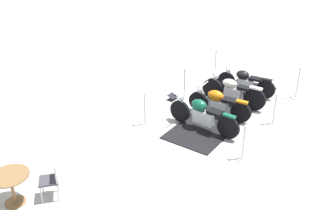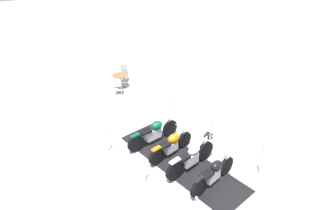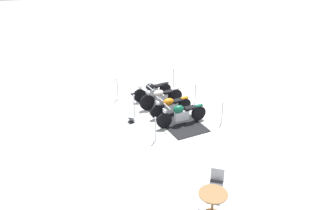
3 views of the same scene
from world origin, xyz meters
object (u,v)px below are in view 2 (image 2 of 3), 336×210
(motorcycle_cream, at_px, (191,157))
(stanchion_left_rear, at_px, (108,144))
(motorcycle_copper, at_px, (172,144))
(cafe_chair_near_table, at_px, (124,72))
(stanchion_left_mid, at_px, (145,175))
(stanchion_right_mid, at_px, (210,136))
(motorcycle_black, at_px, (214,173))
(stanchion_right_front, at_px, (261,165))
(cafe_table, at_px, (120,78))
(stanchion_right_rear, at_px, (171,115))
(cafe_chair_across_table, at_px, (118,85))
(motorcycle_forest, at_px, (154,132))
(info_placard, at_px, (208,136))

(motorcycle_cream, height_order, stanchion_left_rear, motorcycle_cream)
(motorcycle_cream, distance_m, motorcycle_copper, 0.98)
(stanchion_left_rear, bearing_deg, cafe_chair_near_table, 153.07)
(stanchion_left_mid, bearing_deg, stanchion_right_mid, 102.42)
(motorcycle_black, relative_size, cafe_chair_near_table, 2.09)
(motorcycle_black, bearing_deg, stanchion_left_rear, 110.24)
(motorcycle_cream, relative_size, stanchion_right_front, 1.92)
(cafe_table, bearing_deg, stanchion_right_mid, 10.10)
(cafe_table, bearing_deg, stanchion_right_rear, 8.92)
(stanchion_right_rear, distance_m, cafe_table, 4.30)
(cafe_chair_across_table, bearing_deg, stanchion_left_mid, -163.76)
(motorcycle_forest, relative_size, stanchion_right_front, 2.01)
(motorcycle_forest, height_order, info_placard, motorcycle_forest)
(stanchion_left_rear, bearing_deg, stanchion_right_front, 47.91)
(motorcycle_copper, bearing_deg, cafe_chair_across_table, 73.78)
(motorcycle_cream, height_order, cafe_chair_near_table, motorcycle_cream)
(motorcycle_black, xyz_separation_m, stanchion_left_rear, (-3.23, -2.34, -0.12))
(stanchion_left_rear, distance_m, cafe_chair_near_table, 6.28)
(stanchion_right_front, xyz_separation_m, cafe_table, (-8.51, -1.61, 0.19))
(motorcycle_copper, distance_m, stanchion_left_mid, 1.67)
(stanchion_left_rear, bearing_deg, motorcycle_cream, 43.06)
(stanchion_right_mid, bearing_deg, stanchion_right_rear, -167.58)
(motorcycle_cream, distance_m, stanchion_right_rear, 3.09)
(motorcycle_black, xyz_separation_m, cafe_table, (-8.14, 0.04, 0.09))
(motorcycle_black, distance_m, stanchion_right_mid, 2.12)
(motorcycle_black, bearing_deg, cafe_table, 74.04)
(info_placard, bearing_deg, cafe_chair_across_table, -174.20)
(motorcycle_cream, relative_size, cafe_table, 2.65)
(motorcycle_forest, xyz_separation_m, stanchion_left_rear, (-0.35, -1.72, -0.15))
(stanchion_left_mid, bearing_deg, motorcycle_cream, 85.24)
(stanchion_right_front, bearing_deg, cafe_chair_across_table, -165.53)
(cafe_table, distance_m, cafe_chair_near_table, 0.82)
(motorcycle_forest, xyz_separation_m, info_placard, (0.75, 2.00, -0.44))
(motorcycle_black, distance_m, stanchion_left_mid, 2.17)
(stanchion_left_mid, bearing_deg, stanchion_right_front, 67.38)
(cafe_table, height_order, cafe_chair_near_table, cafe_chair_near_table)
(motorcycle_cream, bearing_deg, motorcycle_copper, 88.36)
(stanchion_right_mid, height_order, stanchion_right_front, stanchion_right_front)
(cafe_chair_near_table, bearing_deg, info_placard, 41.55)
(cafe_table, distance_m, cafe_chair_across_table, 0.82)
(motorcycle_black, distance_m, stanchion_right_front, 1.69)
(stanchion_right_front, relative_size, cafe_chair_across_table, 1.24)
(motorcycle_black, bearing_deg, motorcycle_cream, 87.01)
(motorcycle_black, relative_size, stanchion_right_front, 1.80)
(motorcycle_cream, distance_m, stanchion_left_rear, 3.11)
(stanchion_right_mid, bearing_deg, info_placard, 151.07)
(cafe_chair_across_table, bearing_deg, stanchion_right_rear, -133.50)
(motorcycle_black, bearing_deg, motorcycle_copper, 86.70)
(stanchion_left_rear, height_order, info_placard, stanchion_left_rear)
(motorcycle_copper, bearing_deg, motorcycle_cream, -93.57)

